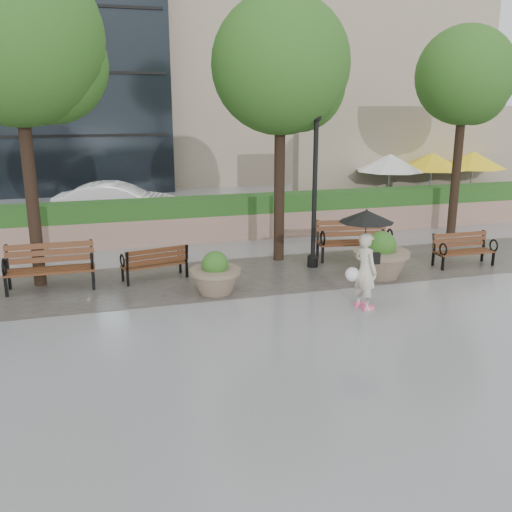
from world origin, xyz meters
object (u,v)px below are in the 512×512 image
object	(u,v)px
bench_3	(353,248)
car_right	(118,203)
bench_1	(51,277)
pedestrian	(365,250)
lamppost	(314,202)
planter_right	(381,259)
bench_4	(463,257)
bench_2	(155,270)
planter_left	(215,277)

from	to	relation	value
bench_3	car_right	bearing A→B (deg)	138.65
bench_1	pedestrian	bearing A→B (deg)	-25.12
lamppost	planter_right	bearing A→B (deg)	-46.04
planter_right	lamppost	size ratio (longest dim) A/B	0.35
bench_4	pedestrian	world-z (taller)	pedestrian
bench_2	car_right	world-z (taller)	car_right
planter_left	bench_2	bearing A→B (deg)	130.67
planter_left	planter_right	bearing A→B (deg)	0.62
planter_right	car_right	distance (m)	10.22
planter_right	car_right	bearing A→B (deg)	124.33
bench_2	pedestrian	xyz separation A→B (m)	(3.93, -3.16, 1.00)
bench_2	planter_left	world-z (taller)	planter_left
lamppost	pedestrian	size ratio (longest dim) A/B	1.90
bench_1	planter_left	bearing A→B (deg)	-18.96
car_right	bench_2	bearing A→B (deg)	-164.75
bench_1	planter_right	distance (m)	7.78
lamppost	bench_4	bearing A→B (deg)	-14.97
bench_1	planter_left	xyz separation A→B (m)	(3.55, -1.27, 0.07)
bench_3	car_right	xyz separation A→B (m)	(-5.83, 6.76, 0.40)
bench_2	car_right	distance (m)	7.13
planter_right	bench_2	bearing A→B (deg)	165.92
bench_4	planter_left	bearing A→B (deg)	-176.86
bench_1	pedestrian	xyz separation A→B (m)	(6.29, -3.05, 0.94)
lamppost	bench_3	bearing A→B (deg)	15.87
bench_1	bench_4	world-z (taller)	bench_1
bench_2	bench_3	xyz separation A→B (m)	(5.39, 0.34, 0.07)
bench_4	planter_left	xyz separation A→B (m)	(-6.68, -0.33, 0.12)
pedestrian	lamppost	bearing A→B (deg)	-17.63
bench_2	planter_right	world-z (taller)	planter_right
bench_2	bench_4	bearing A→B (deg)	159.95
bench_3	lamppost	xyz separation A→B (m)	(-1.33, -0.38, 1.40)
planter_left	planter_right	size ratio (longest dim) A/B	0.84
lamppost	pedestrian	world-z (taller)	lamppost
bench_2	lamppost	distance (m)	4.32
lamppost	pedestrian	bearing A→B (deg)	-92.36
bench_1	pedestrian	world-z (taller)	pedestrian
bench_2	planter_right	distance (m)	5.48
bench_2	bench_4	xyz separation A→B (m)	(7.87, -1.05, 0.01)
bench_4	planter_left	world-z (taller)	planter_left
bench_1	pedestrian	size ratio (longest dim) A/B	0.96
bench_4	lamppost	world-z (taller)	lamppost
planter_right	pedestrian	size ratio (longest dim) A/B	0.67
bench_1	planter_left	distance (m)	3.77
bench_3	pedestrian	distance (m)	3.91
bench_4	bench_1	bearing A→B (deg)	175.06
car_right	planter_left	bearing A→B (deg)	-157.46
bench_2	bench_3	size ratio (longest dim) A/B	0.80
bench_2	planter_right	xyz separation A→B (m)	(5.32, -1.33, 0.20)
pedestrian	bench_1	bearing A→B (deg)	48.85
bench_3	planter_right	world-z (taller)	planter_right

